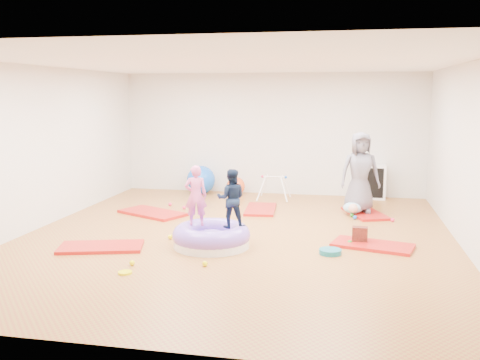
# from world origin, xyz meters

# --- Properties ---
(room) EXTENTS (7.01, 8.01, 2.81)m
(room) POSITION_xyz_m (0.00, 0.00, 1.40)
(room) COLOR olive
(room) RESTS_ON ground
(gym_mat_front_left) EXTENTS (1.36, 0.94, 0.05)m
(gym_mat_front_left) POSITION_xyz_m (-1.88, -1.06, 0.03)
(gym_mat_front_left) COLOR red
(gym_mat_front_left) RESTS_ON ground
(gym_mat_mid_left) EXTENTS (1.47, 1.18, 0.05)m
(gym_mat_mid_left) POSITION_xyz_m (-1.95, 1.32, 0.03)
(gym_mat_mid_left) COLOR red
(gym_mat_mid_left) RESTS_ON ground
(gym_mat_center_back) EXTENTS (0.67, 1.20, 0.05)m
(gym_mat_center_back) POSITION_xyz_m (0.07, 2.08, 0.02)
(gym_mat_center_back) COLOR red
(gym_mat_center_back) RESTS_ON ground
(gym_mat_right) EXTENTS (1.31, 0.88, 0.05)m
(gym_mat_right) POSITION_xyz_m (2.17, -0.15, 0.02)
(gym_mat_right) COLOR red
(gym_mat_right) RESTS_ON ground
(gym_mat_rear_right) EXTENTS (0.95, 1.28, 0.05)m
(gym_mat_rear_right) POSITION_xyz_m (2.12, 2.11, 0.02)
(gym_mat_rear_right) COLOR red
(gym_mat_rear_right) RESTS_ON ground
(inflatable_cushion) EXTENTS (1.20, 1.20, 0.38)m
(inflatable_cushion) POSITION_xyz_m (-0.26, -0.62, 0.15)
(inflatable_cushion) COLOR white
(inflatable_cushion) RESTS_ON ground
(child_pink) EXTENTS (0.39, 0.31, 0.95)m
(child_pink) POSITION_xyz_m (-0.53, -0.52, 0.82)
(child_pink) COLOR #D65690
(child_pink) RESTS_ON inflatable_cushion
(child_navy) EXTENTS (0.49, 0.41, 0.91)m
(child_navy) POSITION_xyz_m (0.03, -0.55, 0.80)
(child_navy) COLOR black
(child_navy) RESTS_ON inflatable_cushion
(adult_caregiver) EXTENTS (0.85, 0.65, 1.56)m
(adult_caregiver) POSITION_xyz_m (2.00, 2.12, 0.83)
(adult_caregiver) COLOR slate
(adult_caregiver) RESTS_ON gym_mat_rear_right
(infant) EXTENTS (0.38, 0.39, 0.22)m
(infant) POSITION_xyz_m (1.88, 1.93, 0.16)
(infant) COLOR #9DD5FA
(infant) RESTS_ON gym_mat_rear_right
(ball_pit_balls) EXTENTS (4.54, 3.94, 0.08)m
(ball_pit_balls) POSITION_xyz_m (0.22, 0.52, 0.04)
(ball_pit_balls) COLOR blue
(ball_pit_balls) RESTS_ON ground
(exercise_ball_blue) EXTENTS (0.66, 0.66, 0.66)m
(exercise_ball_blue) POSITION_xyz_m (-1.60, 3.60, 0.33)
(exercise_ball_blue) COLOR blue
(exercise_ball_blue) RESTS_ON ground
(exercise_ball_orange) EXTENTS (0.43, 0.43, 0.43)m
(exercise_ball_orange) POSITION_xyz_m (-0.77, 3.60, 0.21)
(exercise_ball_orange) COLOR #F3531D
(exercise_ball_orange) RESTS_ON ground
(infant_play_gym) EXTENTS (0.70, 0.66, 0.53)m
(infant_play_gym) POSITION_xyz_m (0.18, 3.21, 0.36)
(infant_play_gym) COLOR white
(infant_play_gym) RESTS_ON ground
(cube_shelf) EXTENTS (0.77, 0.38, 0.77)m
(cube_shelf) POSITION_xyz_m (2.21, 3.79, 0.38)
(cube_shelf) COLOR white
(cube_shelf) RESTS_ON ground
(balance_disc) EXTENTS (0.33, 0.33, 0.07)m
(balance_disc) POSITION_xyz_m (1.54, -0.66, 0.04)
(balance_disc) COLOR #11687C
(balance_disc) RESTS_ON ground
(backpack) EXTENTS (0.24, 0.15, 0.27)m
(backpack) POSITION_xyz_m (1.97, -0.02, 0.14)
(backpack) COLOR maroon
(backpack) RESTS_ON ground
(yellow_toy) EXTENTS (0.18, 0.18, 0.03)m
(yellow_toy) POSITION_xyz_m (-1.06, -2.06, 0.01)
(yellow_toy) COLOR #F2F100
(yellow_toy) RESTS_ON ground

